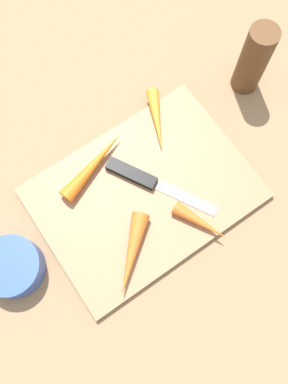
{
  "coord_description": "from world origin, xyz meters",
  "views": [
    {
      "loc": [
        0.11,
        0.16,
        0.65
      ],
      "look_at": [
        0.0,
        0.0,
        0.01
      ],
      "focal_mm": 36.91,
      "sensor_mm": 36.0,
      "label": 1
    }
  ],
  "objects_px": {
    "carrot_shortest": "(200,222)",
    "carrot_longest": "(94,165)",
    "carrot_short": "(157,119)",
    "small_bowl": "(13,267)",
    "cutting_board": "(144,193)",
    "carrot_long": "(132,254)",
    "knife": "(140,176)",
    "pepper_grinder": "(254,60)"
  },
  "relations": [
    {
      "from": "carrot_longest",
      "to": "small_bowl",
      "type": "xyz_separation_m",
      "value": [
        0.2,
        0.07,
        -0.0
      ]
    },
    {
      "from": "carrot_shortest",
      "to": "carrot_longest",
      "type": "relative_size",
      "value": 0.66
    },
    {
      "from": "knife",
      "to": "carrot_long",
      "type": "xyz_separation_m",
      "value": [
        0.09,
        0.1,
        0.01
      ]
    },
    {
      "from": "carrot_long",
      "to": "carrot_shortest",
      "type": "height_order",
      "value": "carrot_long"
    },
    {
      "from": "carrot_shortest",
      "to": "carrot_longest",
      "type": "xyz_separation_m",
      "value": [
        0.09,
        -0.18,
        0.0
      ]
    },
    {
      "from": "knife",
      "to": "carrot_short",
      "type": "height_order",
      "value": "carrot_short"
    },
    {
      "from": "carrot_long",
      "to": "small_bowl",
      "type": "relative_size",
      "value": 1.38
    },
    {
      "from": "carrot_long",
      "to": "carrot_longest",
      "type": "distance_m",
      "value": 0.17
    },
    {
      "from": "carrot_short",
      "to": "small_bowl",
      "type": "height_order",
      "value": "small_bowl"
    },
    {
      "from": "carrot_short",
      "to": "small_bowl",
      "type": "distance_m",
      "value": 0.35
    },
    {
      "from": "knife",
      "to": "carrot_longest",
      "type": "xyz_separation_m",
      "value": [
        0.06,
        -0.06,
        0.01
      ]
    },
    {
      "from": "carrot_shortest",
      "to": "carrot_short",
      "type": "distance_m",
      "value": 0.2
    },
    {
      "from": "carrot_shortest",
      "to": "carrot_short",
      "type": "height_order",
      "value": "same"
    },
    {
      "from": "small_bowl",
      "to": "carrot_long",
      "type": "bearing_deg",
      "value": 151.26
    },
    {
      "from": "cutting_board",
      "to": "carrot_shortest",
      "type": "height_order",
      "value": "carrot_shortest"
    },
    {
      "from": "cutting_board",
      "to": "carrot_shortest",
      "type": "relative_size",
      "value": 3.71
    },
    {
      "from": "carrot_shortest",
      "to": "carrot_longest",
      "type": "bearing_deg",
      "value": -177.25
    },
    {
      "from": "carrot_short",
      "to": "small_bowl",
      "type": "bearing_deg",
      "value": -49.44
    },
    {
      "from": "carrot_longest",
      "to": "carrot_short",
      "type": "bearing_deg",
      "value": -13.47
    },
    {
      "from": "knife",
      "to": "pepper_grinder",
      "type": "height_order",
      "value": "pepper_grinder"
    },
    {
      "from": "carrot_shortest",
      "to": "carrot_longest",
      "type": "distance_m",
      "value": 0.2
    },
    {
      "from": "knife",
      "to": "cutting_board",
      "type": "bearing_deg",
      "value": -50.47
    },
    {
      "from": "carrot_long",
      "to": "pepper_grinder",
      "type": "relative_size",
      "value": 0.94
    },
    {
      "from": "carrot_long",
      "to": "carrot_longest",
      "type": "bearing_deg",
      "value": -143.76
    },
    {
      "from": "cutting_board",
      "to": "carrot_longest",
      "type": "xyz_separation_m",
      "value": [
        0.05,
        -0.09,
        0.02
      ]
    },
    {
      "from": "knife",
      "to": "small_bowl",
      "type": "xyz_separation_m",
      "value": [
        0.25,
        0.01,
        0.0
      ]
    },
    {
      "from": "carrot_short",
      "to": "carrot_longest",
      "type": "bearing_deg",
      "value": -58.88
    },
    {
      "from": "cutting_board",
      "to": "carrot_shortest",
      "type": "xyz_separation_m",
      "value": [
        -0.04,
        0.1,
        0.02
      ]
    },
    {
      "from": "carrot_long",
      "to": "carrot_short",
      "type": "distance_m",
      "value": 0.24
    },
    {
      "from": "carrot_long",
      "to": "carrot_shortest",
      "type": "bearing_deg",
      "value": 127.87
    },
    {
      "from": "cutting_board",
      "to": "carrot_short",
      "type": "relative_size",
      "value": 3.2
    },
    {
      "from": "cutting_board",
      "to": "small_bowl",
      "type": "bearing_deg",
      "value": -3.19
    },
    {
      "from": "carrot_long",
      "to": "carrot_longest",
      "type": "height_order",
      "value": "carrot_long"
    },
    {
      "from": "cutting_board",
      "to": "pepper_grinder",
      "type": "bearing_deg",
      "value": -165.3
    },
    {
      "from": "cutting_board",
      "to": "carrot_longest",
      "type": "relative_size",
      "value": 2.46
    },
    {
      "from": "knife",
      "to": "pepper_grinder",
      "type": "xyz_separation_m",
      "value": [
        -0.27,
        -0.05,
        0.05
      ]
    },
    {
      "from": "carrot_long",
      "to": "pepper_grinder",
      "type": "height_order",
      "value": "pepper_grinder"
    },
    {
      "from": "cutting_board",
      "to": "carrot_long",
      "type": "relative_size",
      "value": 2.71
    },
    {
      "from": "knife",
      "to": "carrot_longest",
      "type": "height_order",
      "value": "carrot_longest"
    },
    {
      "from": "carrot_long",
      "to": "carrot_short",
      "type": "height_order",
      "value": "carrot_long"
    },
    {
      "from": "small_bowl",
      "to": "pepper_grinder",
      "type": "bearing_deg",
      "value": -173.47
    },
    {
      "from": "knife",
      "to": "carrot_longest",
      "type": "relative_size",
      "value": 1.26
    }
  ]
}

